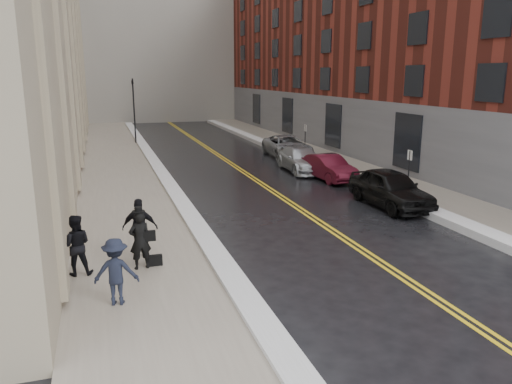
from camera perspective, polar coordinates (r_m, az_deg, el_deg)
ground at (r=13.51m, az=7.75°, el=-11.11°), size 160.00×160.00×0.00m
sidewalk_left at (r=27.65m, az=-15.33°, el=1.43°), size 4.00×64.00×0.15m
sidewalk_right at (r=31.14m, az=10.32°, el=3.00°), size 3.00×64.00×0.15m
lane_stripe_a at (r=28.71m, az=-1.48°, el=2.20°), size 0.12×64.00×0.01m
lane_stripe_b at (r=28.78m, az=-1.02°, el=2.22°), size 0.12×64.00×0.01m
snow_ridge_left at (r=27.80m, az=-10.60°, el=1.87°), size 0.70×60.80×0.26m
snow_ridge_right at (r=30.32m, az=7.23°, el=2.98°), size 0.85×60.80×0.30m
building_right at (r=41.18m, az=17.16°, el=17.60°), size 14.00×50.00×18.00m
traffic_signal at (r=41.25m, az=-13.79°, el=9.55°), size 0.18×0.15×5.20m
parking_sign_near at (r=23.61m, az=17.07°, el=2.50°), size 0.06×0.35×2.23m
parking_sign_far at (r=34.05m, az=5.64°, el=6.21°), size 0.06×0.35×2.23m
car_black at (r=22.05m, az=15.12°, el=0.42°), size 1.91×4.72×1.61m
car_maroon at (r=27.03m, az=8.27°, el=2.80°), size 1.79×4.18×1.34m
car_silver_near at (r=29.27m, az=5.20°, el=3.73°), size 2.15×4.86×1.39m
car_silver_far at (r=34.16m, az=3.59°, el=5.21°), size 2.72×5.39×1.46m
pedestrian_main at (r=14.50m, az=-13.12°, el=-5.40°), size 0.67×0.50×1.69m
pedestrian_a at (r=14.58m, az=-19.91°, el=-5.73°), size 0.87×0.70×1.70m
pedestrian_b at (r=12.50m, az=-15.71°, el=-8.74°), size 1.16×0.80×1.65m
pedestrian_c at (r=15.43m, az=-13.12°, el=-4.01°), size 1.14×0.70×1.81m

